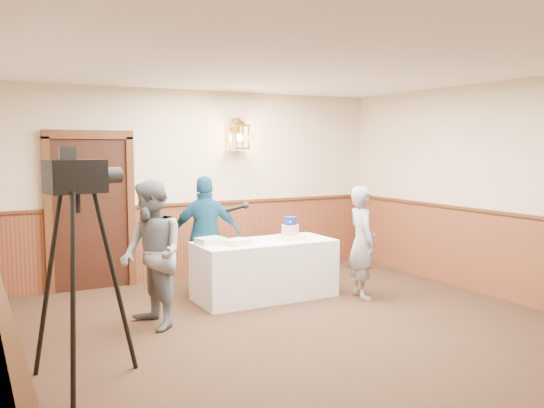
{
  "coord_description": "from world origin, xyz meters",
  "views": [
    {
      "loc": [
        -3.11,
        -4.63,
        1.97
      ],
      "look_at": [
        0.29,
        1.7,
        1.25
      ],
      "focal_mm": 38.0,
      "sensor_mm": 36.0,
      "label": 1
    }
  ],
  "objects_px": {
    "interviewer": "(152,255)",
    "sheet_cake_yellow": "(237,242)",
    "display_table": "(265,269)",
    "baker": "(362,242)",
    "assistant_p": "(206,235)",
    "sheet_cake_green": "(211,241)",
    "tv_camera_rig": "(79,285)",
    "tiered_cake": "(290,230)"
  },
  "relations": [
    {
      "from": "display_table",
      "to": "baker",
      "type": "height_order",
      "value": "baker"
    },
    {
      "from": "assistant_p",
      "to": "baker",
      "type": "bearing_deg",
      "value": 163.35
    },
    {
      "from": "interviewer",
      "to": "display_table",
      "type": "bearing_deg",
      "value": 99.75
    },
    {
      "from": "tiered_cake",
      "to": "assistant_p",
      "type": "relative_size",
      "value": 0.2
    },
    {
      "from": "tiered_cake",
      "to": "sheet_cake_yellow",
      "type": "relative_size",
      "value": 1.0
    },
    {
      "from": "tiered_cake",
      "to": "sheet_cake_yellow",
      "type": "xyz_separation_m",
      "value": [
        -0.8,
        -0.05,
        -0.08
      ]
    },
    {
      "from": "sheet_cake_green",
      "to": "interviewer",
      "type": "height_order",
      "value": "interviewer"
    },
    {
      "from": "sheet_cake_green",
      "to": "interviewer",
      "type": "distance_m",
      "value": 1.16
    },
    {
      "from": "display_table",
      "to": "tiered_cake",
      "type": "height_order",
      "value": "tiered_cake"
    },
    {
      "from": "display_table",
      "to": "sheet_cake_yellow",
      "type": "xyz_separation_m",
      "value": [
        -0.42,
        -0.07,
        0.41
      ]
    },
    {
      "from": "sheet_cake_green",
      "to": "assistant_p",
      "type": "height_order",
      "value": "assistant_p"
    },
    {
      "from": "tiered_cake",
      "to": "tv_camera_rig",
      "type": "relative_size",
      "value": 0.17
    },
    {
      "from": "tiered_cake",
      "to": "sheet_cake_green",
      "type": "relative_size",
      "value": 0.96
    },
    {
      "from": "interviewer",
      "to": "tv_camera_rig",
      "type": "xyz_separation_m",
      "value": [
        -0.95,
        -1.15,
        0.03
      ]
    },
    {
      "from": "interviewer",
      "to": "baker",
      "type": "xyz_separation_m",
      "value": [
        2.77,
        -0.06,
        -0.08
      ]
    },
    {
      "from": "sheet_cake_green",
      "to": "tv_camera_rig",
      "type": "bearing_deg",
      "value": -136.28
    },
    {
      "from": "display_table",
      "to": "tv_camera_rig",
      "type": "height_order",
      "value": "tv_camera_rig"
    },
    {
      "from": "sheet_cake_yellow",
      "to": "assistant_p",
      "type": "bearing_deg",
      "value": 103.62
    },
    {
      "from": "interviewer",
      "to": "sheet_cake_yellow",
      "type": "bearing_deg",
      "value": 102.61
    },
    {
      "from": "assistant_p",
      "to": "tv_camera_rig",
      "type": "height_order",
      "value": "tv_camera_rig"
    },
    {
      "from": "sheet_cake_green",
      "to": "interviewer",
      "type": "xyz_separation_m",
      "value": [
        -0.95,
        -0.67,
        0.02
      ]
    },
    {
      "from": "display_table",
      "to": "interviewer",
      "type": "distance_m",
      "value": 1.79
    },
    {
      "from": "tiered_cake",
      "to": "sheet_cake_yellow",
      "type": "height_order",
      "value": "tiered_cake"
    },
    {
      "from": "display_table",
      "to": "sheet_cake_green",
      "type": "bearing_deg",
      "value": 169.35
    },
    {
      "from": "sheet_cake_yellow",
      "to": "sheet_cake_green",
      "type": "relative_size",
      "value": 0.96
    },
    {
      "from": "sheet_cake_yellow",
      "to": "display_table",
      "type": "bearing_deg",
      "value": 9.16
    },
    {
      "from": "tv_camera_rig",
      "to": "assistant_p",
      "type": "bearing_deg",
      "value": 36.21
    },
    {
      "from": "sheet_cake_yellow",
      "to": "assistant_p",
      "type": "xyz_separation_m",
      "value": [
        -0.16,
        0.65,
        0.01
      ]
    },
    {
      "from": "baker",
      "to": "interviewer",
      "type": "bearing_deg",
      "value": 102.74
    },
    {
      "from": "display_table",
      "to": "sheet_cake_yellow",
      "type": "distance_m",
      "value": 0.59
    },
    {
      "from": "display_table",
      "to": "sheet_cake_green",
      "type": "distance_m",
      "value": 0.82
    },
    {
      "from": "display_table",
      "to": "assistant_p",
      "type": "height_order",
      "value": "assistant_p"
    },
    {
      "from": "sheet_cake_yellow",
      "to": "sheet_cake_green",
      "type": "xyz_separation_m",
      "value": [
        -0.28,
        0.2,
        0.01
      ]
    },
    {
      "from": "sheet_cake_green",
      "to": "assistant_p",
      "type": "xyz_separation_m",
      "value": [
        0.12,
        0.45,
        0.0
      ]
    },
    {
      "from": "sheet_cake_green",
      "to": "tv_camera_rig",
      "type": "relative_size",
      "value": 0.18
    },
    {
      "from": "sheet_cake_yellow",
      "to": "sheet_cake_green",
      "type": "distance_m",
      "value": 0.34
    },
    {
      "from": "tiered_cake",
      "to": "assistant_p",
      "type": "height_order",
      "value": "assistant_p"
    },
    {
      "from": "sheet_cake_green",
      "to": "tv_camera_rig",
      "type": "height_order",
      "value": "tv_camera_rig"
    },
    {
      "from": "sheet_cake_yellow",
      "to": "assistant_p",
      "type": "height_order",
      "value": "assistant_p"
    },
    {
      "from": "display_table",
      "to": "sheet_cake_yellow",
      "type": "bearing_deg",
      "value": -170.84
    },
    {
      "from": "tv_camera_rig",
      "to": "interviewer",
      "type": "bearing_deg",
      "value": 38.45
    },
    {
      "from": "sheet_cake_yellow",
      "to": "tv_camera_rig",
      "type": "distance_m",
      "value": 2.72
    }
  ]
}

